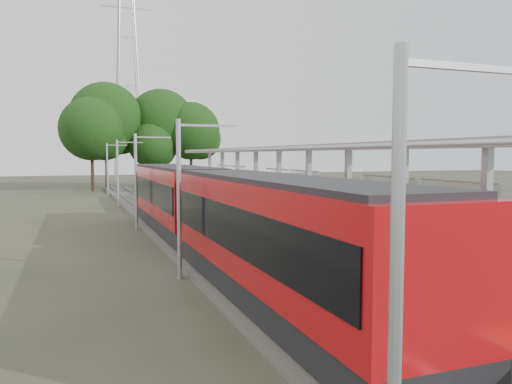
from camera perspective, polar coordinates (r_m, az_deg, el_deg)
ground at (r=14.24m, az=24.47°, el=-13.30°), size 200.00×200.00×0.00m
trackbed at (r=30.30m, az=-10.30°, el=-3.56°), size 3.00×70.00×0.24m
platform at (r=31.34m, az=-2.18°, el=-2.53°), size 6.00×50.00×1.00m
tactile_strip at (r=30.59m, az=-6.72°, el=-1.76°), size 0.60×50.00×0.02m
end_fence at (r=55.44m, az=-10.22°, el=1.49°), size 6.00×0.10×1.20m
train at (r=20.30m, az=-5.43°, el=-1.84°), size 2.74×27.60×3.62m
canopy at (r=28.12m, az=3.35°, el=4.24°), size 3.27×38.00×3.66m
pylon at (r=84.34m, az=-14.51°, el=14.22°), size 8.00×4.00×38.00m
tree_cluster at (r=63.61m, az=-13.29°, el=7.40°), size 19.50×11.82×12.98m
catenary_masts at (r=28.82m, az=-13.39°, el=1.57°), size 2.08×48.16×5.40m
bench_mid at (r=32.30m, az=-0.03°, el=-0.39°), size 0.53×1.65×1.12m
bench_far at (r=38.48m, az=-3.17°, el=0.24°), size 0.76×1.48×0.97m
info_pillar_near at (r=15.88m, az=26.85°, el=-4.97°), size 0.41×0.41×1.80m
info_pillar_far at (r=32.97m, az=-0.66°, el=-0.08°), size 0.37×0.37×1.64m
litter_bin at (r=30.11m, az=2.91°, el=-1.06°), size 0.43×0.43×0.83m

